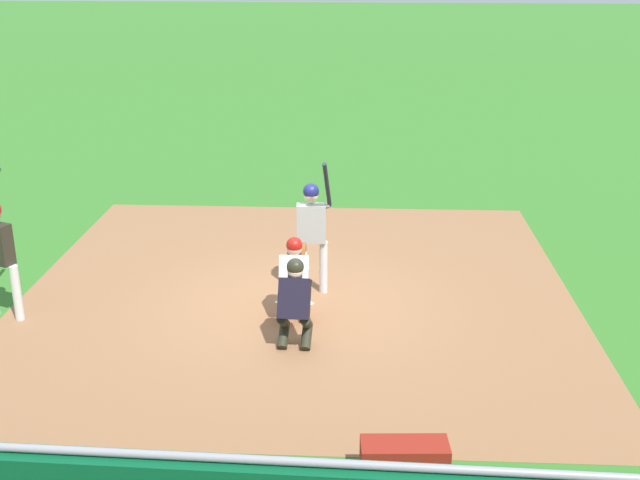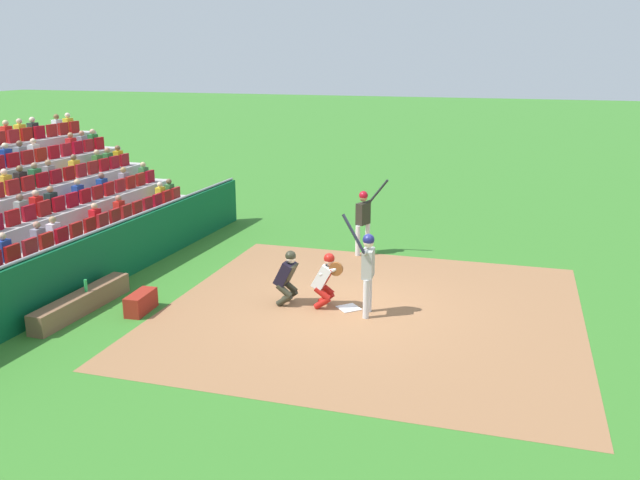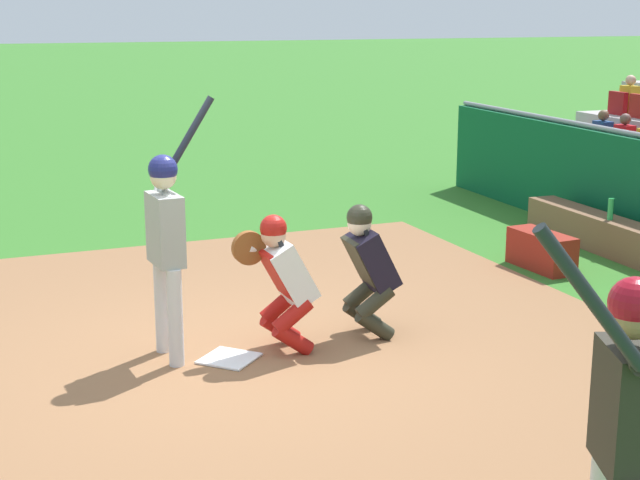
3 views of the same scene
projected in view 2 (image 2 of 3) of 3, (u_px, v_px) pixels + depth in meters
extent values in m
plane|color=#347226|center=(349.00, 309.00, 14.67)|extent=(160.00, 160.00, 0.00)
cube|color=#916340|center=(371.00, 311.00, 14.52)|extent=(8.94, 9.12, 0.01)
cube|color=white|center=(349.00, 308.00, 14.67)|extent=(0.62, 0.62, 0.02)
cylinder|color=silver|center=(369.00, 293.00, 14.39)|extent=(0.14, 0.14, 0.86)
cylinder|color=silver|center=(366.00, 299.00, 14.03)|extent=(0.14, 0.14, 0.86)
cube|color=#9C9E9A|center=(368.00, 263.00, 14.01)|extent=(0.47, 0.26, 0.61)
sphere|color=beige|center=(369.00, 242.00, 13.89)|extent=(0.22, 0.22, 0.22)
sphere|color=navy|center=(369.00, 240.00, 13.88)|extent=(0.25, 0.25, 0.25)
cylinder|color=#9C9E9A|center=(367.00, 251.00, 13.89)|extent=(0.48, 0.10, 0.14)
cylinder|color=#9C9E9A|center=(365.00, 253.00, 13.72)|extent=(0.17, 0.14, 0.13)
cylinder|color=black|center=(353.00, 233.00, 13.66)|extent=(0.12, 0.53, 0.80)
sphere|color=black|center=(364.00, 253.00, 13.67)|extent=(0.06, 0.06, 0.06)
cylinder|color=#AC1712|center=(326.00, 298.00, 14.88)|extent=(0.15, 0.39, 0.34)
cylinder|color=#AC1712|center=(326.00, 289.00, 14.83)|extent=(0.15, 0.39, 0.33)
cylinder|color=#AC1712|center=(322.00, 303.00, 14.59)|extent=(0.15, 0.39, 0.34)
cylinder|color=#AC1712|center=(322.00, 293.00, 14.53)|extent=(0.15, 0.39, 0.33)
cube|color=silver|center=(323.00, 276.00, 14.59)|extent=(0.44, 0.49, 0.60)
cube|color=#AC1712|center=(328.00, 276.00, 14.56)|extent=(0.39, 0.28, 0.43)
sphere|color=#DBA381|center=(329.00, 261.00, 14.46)|extent=(0.22, 0.22, 0.22)
cube|color=black|center=(329.00, 261.00, 14.46)|extent=(0.20, 0.14, 0.19)
sphere|color=#AC1712|center=(329.00, 258.00, 14.44)|extent=(0.24, 0.24, 0.24)
cylinder|color=brown|center=(336.00, 269.00, 14.33)|extent=(0.08, 0.30, 0.30)
cylinder|color=silver|center=(328.00, 272.00, 14.37)|extent=(0.17, 0.40, 0.22)
cylinder|color=#2C2B1E|center=(290.00, 295.00, 15.04)|extent=(0.15, 0.39, 0.34)
cylinder|color=#2C2B1E|center=(290.00, 286.00, 14.98)|extent=(0.15, 0.39, 0.33)
cylinder|color=#2C2B1E|center=(284.00, 300.00, 14.75)|extent=(0.15, 0.39, 0.34)
cylinder|color=#2C2B1E|center=(284.00, 291.00, 14.69)|extent=(0.15, 0.39, 0.33)
cube|color=black|center=(286.00, 273.00, 14.75)|extent=(0.43, 0.48, 0.60)
cube|color=#2C2B1E|center=(290.00, 274.00, 14.72)|extent=(0.39, 0.26, 0.43)
sphere|color=beige|center=(291.00, 259.00, 14.62)|extent=(0.22, 0.22, 0.22)
cube|color=black|center=(291.00, 259.00, 14.62)|extent=(0.20, 0.13, 0.19)
sphere|color=#2C2B1E|center=(291.00, 256.00, 14.60)|extent=(0.24, 0.24, 0.24)
cube|color=#0A522C|center=(114.00, 254.00, 16.31)|extent=(13.41, 0.24, 1.38)
cylinder|color=gray|center=(111.00, 225.00, 16.11)|extent=(13.41, 0.07, 0.07)
cube|color=brown|center=(82.00, 302.00, 14.43)|extent=(2.95, 0.40, 0.44)
cylinder|color=green|center=(86.00, 286.00, 14.42)|extent=(0.07, 0.07, 0.27)
cube|color=maroon|center=(141.00, 302.00, 14.42)|extent=(0.93, 0.44, 0.44)
cylinder|color=silver|center=(358.00, 241.00, 18.47)|extent=(0.17, 0.17, 0.86)
cylinder|color=silver|center=(368.00, 237.00, 18.84)|extent=(0.17, 0.17, 0.86)
cube|color=#2B281F|center=(363.00, 214.00, 18.46)|extent=(0.48, 0.35, 0.61)
sphere|color=#A68052|center=(363.00, 198.00, 18.34)|extent=(0.22, 0.22, 0.22)
sphere|color=#AF1121|center=(363.00, 195.00, 18.32)|extent=(0.25, 0.25, 0.25)
cylinder|color=#2B281F|center=(365.00, 203.00, 18.40)|extent=(0.45, 0.28, 0.14)
cylinder|color=#2B281F|center=(369.00, 202.00, 18.53)|extent=(0.17, 0.17, 0.13)
cylinder|color=#212729|center=(379.00, 191.00, 18.35)|extent=(0.17, 0.56, 0.68)
sphere|color=black|center=(370.00, 201.00, 18.55)|extent=(0.06, 0.06, 0.06)
cube|color=#A7A2A1|center=(36.00, 261.00, 17.15)|extent=(15.22, 1.00, 0.54)
cube|color=maroon|center=(176.00, 193.00, 23.24)|extent=(0.44, 0.10, 0.42)
cube|color=#377238|center=(169.00, 192.00, 23.30)|extent=(0.32, 0.22, 0.52)
sphere|color=brown|center=(169.00, 181.00, 23.21)|extent=(0.19, 0.19, 0.19)
cube|color=maroon|center=(167.00, 197.00, 22.69)|extent=(0.44, 0.10, 0.42)
cube|color=gold|center=(160.00, 195.00, 22.76)|extent=(0.32, 0.22, 0.52)
sphere|color=beige|center=(160.00, 184.00, 22.66)|extent=(0.19, 0.19, 0.19)
cube|color=maroon|center=(158.00, 200.00, 22.15)|extent=(0.44, 0.10, 0.42)
cube|color=maroon|center=(148.00, 204.00, 21.60)|extent=(0.44, 0.10, 0.42)
cube|color=maroon|center=(137.00, 208.00, 21.06)|extent=(0.44, 0.10, 0.42)
cube|color=maroon|center=(126.00, 212.00, 20.51)|extent=(0.44, 0.10, 0.42)
cube|color=red|center=(119.00, 209.00, 20.58)|extent=(0.32, 0.22, 0.52)
sphere|color=#AD725D|center=(118.00, 198.00, 20.48)|extent=(0.19, 0.19, 0.19)
cube|color=maroon|center=(115.00, 216.00, 19.97)|extent=(0.44, 0.10, 0.42)
cube|color=maroon|center=(103.00, 220.00, 19.43)|extent=(0.44, 0.10, 0.42)
cube|color=red|center=(95.00, 218.00, 19.49)|extent=(0.32, 0.22, 0.52)
sphere|color=#D9A582|center=(94.00, 206.00, 19.39)|extent=(0.19, 0.19, 0.19)
cube|color=maroon|center=(90.00, 225.00, 18.88)|extent=(0.44, 0.10, 0.42)
cube|color=maroon|center=(76.00, 230.00, 18.34)|extent=(0.44, 0.10, 0.42)
cube|color=#9B0914|center=(62.00, 235.00, 17.79)|extent=(0.44, 0.10, 0.42)
cube|color=white|center=(54.00, 233.00, 17.85)|extent=(0.32, 0.22, 0.52)
sphere|color=tan|center=(52.00, 220.00, 17.76)|extent=(0.19, 0.19, 0.19)
cube|color=maroon|center=(46.00, 241.00, 17.25)|extent=(0.44, 0.10, 0.42)
cube|color=gray|center=(38.00, 238.00, 17.31)|extent=(0.32, 0.22, 0.52)
sphere|color=#B07660|center=(37.00, 225.00, 17.21)|extent=(0.19, 0.19, 0.19)
cube|color=maroon|center=(30.00, 247.00, 16.70)|extent=(0.44, 0.10, 0.42)
cube|color=maroon|center=(12.00, 253.00, 16.16)|extent=(0.44, 0.10, 0.42)
cube|color=#223D96|center=(4.00, 250.00, 16.22)|extent=(0.32, 0.22, 0.52)
sphere|color=#D4A588|center=(2.00, 236.00, 16.12)|extent=(0.19, 0.19, 0.19)
cube|color=#A7A2A1|center=(3.00, 248.00, 17.38)|extent=(15.22, 1.00, 1.09)
cube|color=maroon|center=(150.00, 176.00, 23.40)|extent=(0.44, 0.10, 0.42)
cube|color=#377B3F|center=(144.00, 175.00, 23.46)|extent=(0.32, 0.22, 0.52)
sphere|color=tan|center=(143.00, 165.00, 23.36)|extent=(0.19, 0.19, 0.19)
cube|color=maroon|center=(140.00, 179.00, 22.85)|extent=(0.44, 0.10, 0.42)
cube|color=maroon|center=(131.00, 182.00, 22.31)|extent=(0.44, 0.10, 0.42)
cube|color=gray|center=(124.00, 180.00, 22.37)|extent=(0.32, 0.22, 0.52)
sphere|color=#A8834E|center=(123.00, 170.00, 22.27)|extent=(0.19, 0.19, 0.19)
cube|color=maroon|center=(120.00, 185.00, 21.76)|extent=(0.44, 0.10, 0.42)
cube|color=maroon|center=(109.00, 189.00, 21.22)|extent=(0.44, 0.10, 0.42)
cube|color=navy|center=(102.00, 187.00, 21.28)|extent=(0.32, 0.22, 0.52)
sphere|color=brown|center=(101.00, 176.00, 21.18)|extent=(0.19, 0.19, 0.19)
cube|color=maroon|center=(97.00, 192.00, 20.67)|extent=(0.44, 0.10, 0.42)
cube|color=maroon|center=(85.00, 196.00, 20.13)|extent=(0.44, 0.10, 0.42)
cube|color=navy|center=(78.00, 194.00, 20.19)|extent=(0.32, 0.22, 0.52)
sphere|color=tan|center=(77.00, 182.00, 20.09)|extent=(0.19, 0.19, 0.19)
cube|color=maroon|center=(72.00, 200.00, 19.58)|extent=(0.44, 0.10, 0.42)
cube|color=maroon|center=(59.00, 204.00, 19.04)|extent=(0.44, 0.10, 0.42)
cube|color=#1C2E2A|center=(51.00, 202.00, 19.10)|extent=(0.32, 0.22, 0.52)
sphere|color=#AC7557|center=(50.00, 189.00, 19.00)|extent=(0.19, 0.19, 0.19)
cube|color=maroon|center=(44.00, 208.00, 18.49)|extent=(0.44, 0.10, 0.42)
cube|color=red|center=(37.00, 206.00, 18.56)|extent=(0.32, 0.22, 0.52)
sphere|color=#CFA58A|center=(35.00, 193.00, 18.46)|extent=(0.19, 0.19, 0.19)
cube|color=maroon|center=(29.00, 213.00, 17.95)|extent=(0.44, 0.10, 0.42)
cube|color=gray|center=(21.00, 210.00, 18.01)|extent=(0.32, 0.22, 0.52)
sphere|color=brown|center=(20.00, 197.00, 17.91)|extent=(0.19, 0.19, 0.19)
cube|color=maroon|center=(13.00, 218.00, 17.40)|extent=(0.44, 0.10, 0.42)
cube|color=maroon|center=(124.00, 160.00, 23.56)|extent=(0.44, 0.10, 0.42)
cube|color=gold|center=(118.00, 158.00, 23.62)|extent=(0.32, 0.22, 0.52)
sphere|color=brown|center=(117.00, 148.00, 23.52)|extent=(0.19, 0.19, 0.19)
cube|color=maroon|center=(114.00, 162.00, 23.01)|extent=(0.44, 0.10, 0.42)
cube|color=#317237|center=(108.00, 160.00, 23.07)|extent=(0.32, 0.22, 0.52)
sphere|color=tan|center=(107.00, 150.00, 22.98)|extent=(0.19, 0.19, 0.19)
cube|color=maroon|center=(104.00, 165.00, 22.47)|extent=(0.44, 0.10, 0.42)
cube|color=#377631|center=(97.00, 163.00, 22.53)|extent=(0.32, 0.22, 0.52)
sphere|color=tan|center=(97.00, 152.00, 22.43)|extent=(0.19, 0.19, 0.19)
cube|color=maroon|center=(93.00, 168.00, 21.92)|extent=(0.44, 0.10, 0.42)
cube|color=maroon|center=(81.00, 170.00, 21.38)|extent=(0.44, 0.10, 0.42)
cube|color=gold|center=(75.00, 168.00, 21.44)|extent=(0.32, 0.22, 0.52)
sphere|color=brown|center=(73.00, 157.00, 21.34)|extent=(0.19, 0.19, 0.19)
cube|color=maroon|center=(69.00, 173.00, 20.83)|extent=(0.44, 0.10, 0.42)
cube|color=maroon|center=(56.00, 176.00, 20.29)|extent=(0.44, 0.10, 0.42)
cube|color=gray|center=(49.00, 174.00, 20.35)|extent=(0.32, 0.22, 0.52)
sphere|color=#A27957|center=(48.00, 163.00, 20.25)|extent=(0.19, 0.19, 0.19)
cube|color=maroon|center=(43.00, 180.00, 19.74)|extent=(0.44, 0.10, 0.42)
cube|color=#28723D|center=(35.00, 178.00, 19.80)|extent=(0.32, 0.22, 0.52)
sphere|color=#A0795C|center=(34.00, 166.00, 19.71)|extent=(0.19, 0.19, 0.19)
cube|color=maroon|center=(28.00, 183.00, 19.20)|extent=(0.44, 0.10, 0.42)
cube|color=black|center=(21.00, 181.00, 19.26)|extent=(0.32, 0.22, 0.52)
sphere|color=brown|center=(19.00, 169.00, 19.16)|extent=(0.19, 0.19, 0.19)
cube|color=maroon|center=(13.00, 187.00, 18.65)|extent=(0.44, 0.10, 0.42)
cube|color=gold|center=(6.00, 185.00, 18.71)|extent=(0.32, 0.22, 0.52)
sphere|color=beige|center=(4.00, 172.00, 18.62)|extent=(0.19, 0.19, 0.19)
cube|color=#9A0912|center=(99.00, 143.00, 23.71)|extent=(0.44, 0.10, 0.42)
cube|color=#277935|center=(93.00, 142.00, 23.78)|extent=(0.32, 0.22, 0.52)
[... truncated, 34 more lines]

